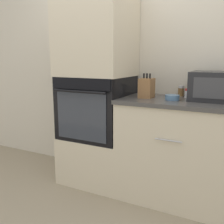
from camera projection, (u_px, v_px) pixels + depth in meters
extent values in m
plane|color=gray|center=(113.00, 199.00, 2.46)|extent=(12.00, 12.00, 0.00)
cube|color=beige|center=(140.00, 63.00, 2.76)|extent=(8.00, 0.05, 2.50)
cube|color=beige|center=(98.00, 158.00, 2.82)|extent=(0.68, 0.60, 0.49)
cube|color=black|center=(97.00, 107.00, 2.71)|extent=(0.66, 0.59, 0.63)
cube|color=black|center=(80.00, 84.00, 2.40)|extent=(0.63, 0.01, 0.11)
cube|color=#3FBFF2|center=(80.00, 84.00, 2.40)|extent=(0.09, 0.00, 0.03)
cube|color=#333842|center=(81.00, 116.00, 2.46)|extent=(0.54, 0.01, 0.46)
cylinder|color=black|center=(79.00, 92.00, 2.39)|extent=(0.56, 0.02, 0.02)
cube|color=beige|center=(96.00, 34.00, 2.57)|extent=(0.68, 0.60, 0.82)
cube|color=beige|center=(177.00, 152.00, 2.40)|extent=(1.00, 0.60, 0.90)
cube|color=#474442|center=(179.00, 102.00, 2.31)|extent=(1.02, 0.63, 0.03)
cylinder|color=#B7B7BC|center=(168.00, 140.00, 2.09)|extent=(0.22, 0.01, 0.01)
cube|color=#232326|center=(215.00, 86.00, 2.24)|extent=(0.39, 0.37, 0.25)
cube|color=#3D3D3F|center=(209.00, 88.00, 2.09)|extent=(0.24, 0.01, 0.17)
cube|color=olive|center=(147.00, 88.00, 2.41)|extent=(0.12, 0.15, 0.18)
cylinder|color=black|center=(144.00, 76.00, 2.40)|extent=(0.02, 0.02, 0.04)
cylinder|color=black|center=(147.00, 76.00, 2.39)|extent=(0.02, 0.02, 0.04)
cylinder|color=black|center=(150.00, 76.00, 2.38)|extent=(0.02, 0.02, 0.04)
cylinder|color=#517599|center=(172.00, 97.00, 2.28)|extent=(0.12, 0.12, 0.04)
cylinder|color=brown|center=(181.00, 92.00, 2.53)|extent=(0.06, 0.06, 0.08)
cylinder|color=#B7B7BC|center=(181.00, 87.00, 2.52)|extent=(0.05, 0.05, 0.02)
cylinder|color=silver|center=(187.00, 94.00, 2.41)|extent=(0.05, 0.05, 0.07)
cylinder|color=red|center=(188.00, 90.00, 2.41)|extent=(0.04, 0.04, 0.02)
cylinder|color=silver|center=(145.00, 91.00, 2.63)|extent=(0.05, 0.05, 0.08)
cylinder|color=black|center=(145.00, 86.00, 2.62)|extent=(0.05, 0.05, 0.02)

